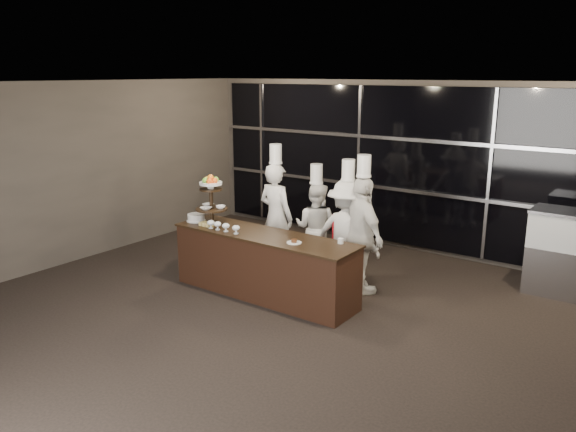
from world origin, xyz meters
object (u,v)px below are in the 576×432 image
Objects in this scene: buffet_counter at (264,265)px; chef_c at (347,233)px; display_stand at (211,196)px; layer_cake at (196,218)px; chef_a at (276,215)px; chef_b at (316,227)px; chef_d at (362,235)px.

chef_c reaches higher than buffet_counter.
display_stand is 0.39× the size of chef_c.
chef_c is at bearing 27.66° from layer_cake.
chef_a is (0.73, 1.05, -0.07)m from layer_cake.
chef_b is at bearing 45.93° from layer_cake.
chef_b is 0.79m from chef_c.
display_stand is (-1.00, -0.00, 0.87)m from buffet_counter.
chef_b is at bearing 158.85° from chef_c.
chef_d reaches higher than chef_c.
display_stand is 2.09m from chef_c.
chef_a is at bearing 176.80° from chef_d.
chef_b is (0.02, 1.30, 0.28)m from buffet_counter.
display_stand is 2.48× the size of layer_cake.
layer_cake is at bearing -170.02° from display_stand.
chef_d is at bearing 40.68° from buffet_counter.
chef_c is (1.30, 0.02, -0.08)m from chef_a.
buffet_counter is 1.33m from display_stand.
chef_c is at bearing 0.69° from chef_a.
chef_a is 0.66m from chef_b.
layer_cake is (-0.28, -0.05, -0.37)m from display_stand.
display_stand is at bearing 9.98° from layer_cake.
layer_cake is at bearing -177.77° from buffet_counter.
display_stand is 2.30m from chef_d.
chef_d reaches higher than buffet_counter.
layer_cake is 0.15× the size of chef_d.
chef_d is at bearing 23.85° from display_stand.
layer_cake is at bearing -134.07° from chef_b.
chef_d is at bearing -18.91° from chef_c.
buffet_counter is 1.22m from chef_a.
chef_a is at bearing -152.45° from chef_b.
display_stand is at bearing -128.21° from chef_b.
chef_b is at bearing 89.04° from buffet_counter.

